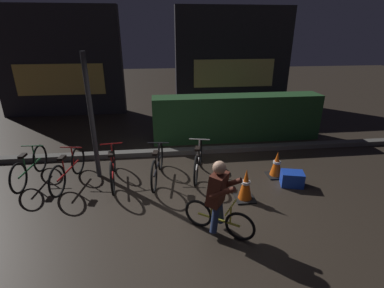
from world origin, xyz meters
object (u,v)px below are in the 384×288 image
at_px(traffic_cone_near, 246,185).
at_px(cyclist, 218,197).
at_px(street_post, 92,119).
at_px(traffic_cone_far, 277,164).
at_px(parked_bike_leftmost, 30,167).
at_px(parked_bike_center_left, 113,167).
at_px(parked_bike_left_mid, 68,169).
at_px(parked_bike_center_right, 157,165).
at_px(blue_crate, 292,179).
at_px(parked_bike_right_mid, 198,160).

bearing_deg(traffic_cone_near, cyclist, -130.19).
xyz_separation_m(street_post, traffic_cone_near, (2.92, -1.30, -1.01)).
bearing_deg(cyclist, traffic_cone_far, 80.10).
bearing_deg(street_post, traffic_cone_near, -24.00).
xyz_separation_m(parked_bike_leftmost, parked_bike_center_left, (1.74, -0.25, 0.02)).
xyz_separation_m(parked_bike_left_mid, cyclist, (2.75, -1.85, 0.30)).
bearing_deg(street_post, parked_bike_center_right, -13.67).
height_order(traffic_cone_far, blue_crate, traffic_cone_far).
relative_size(parked_bike_leftmost, parked_bike_left_mid, 0.99).
bearing_deg(blue_crate, parked_bike_right_mid, 158.91).
bearing_deg(cyclist, parked_bike_center_left, 170.18).
xyz_separation_m(street_post, parked_bike_left_mid, (-0.53, -0.28, -0.99)).
relative_size(parked_bike_leftmost, parked_bike_center_left, 0.93).
relative_size(parked_bike_center_left, parked_bike_right_mid, 1.06).
height_order(traffic_cone_far, cyclist, cyclist).
relative_size(parked_bike_right_mid, blue_crate, 3.59).
bearing_deg(traffic_cone_far, parked_bike_leftmost, 175.46).
bearing_deg(street_post, parked_bike_right_mid, -4.84).
distance_m(street_post, cyclist, 3.15).
bearing_deg(street_post, blue_crate, -12.57).
xyz_separation_m(street_post, blue_crate, (4.04, -0.90, -1.17)).
bearing_deg(cyclist, parked_bike_left_mid, -179.08).
bearing_deg(street_post, cyclist, -43.97).
distance_m(street_post, traffic_cone_near, 3.35).
height_order(parked_bike_left_mid, traffic_cone_near, parked_bike_left_mid).
bearing_deg(blue_crate, cyclist, -145.84).
bearing_deg(traffic_cone_far, blue_crate, -68.20).
height_order(parked_bike_center_right, cyclist, cyclist).
xyz_separation_m(parked_bike_leftmost, parked_bike_right_mid, (3.55, -0.13, 0.01)).
bearing_deg(parked_bike_center_left, traffic_cone_far, -99.16).
xyz_separation_m(parked_bike_center_right, cyclist, (0.92, -1.82, 0.29)).
bearing_deg(parked_bike_center_left, blue_crate, -105.60).
distance_m(parked_bike_left_mid, parked_bike_center_left, 0.90).
xyz_separation_m(parked_bike_center_left, parked_bike_right_mid, (1.81, 0.12, -0.01)).
bearing_deg(cyclist, street_post, 170.95).
bearing_deg(parked_bike_left_mid, traffic_cone_near, -96.86).
height_order(parked_bike_right_mid, cyclist, cyclist).
xyz_separation_m(parked_bike_center_left, parked_bike_center_right, (0.92, -0.01, -0.01)).
relative_size(parked_bike_center_right, traffic_cone_far, 2.78).
bearing_deg(parked_bike_leftmost, traffic_cone_far, -90.01).
distance_m(parked_bike_leftmost, traffic_cone_far, 5.25).
xyz_separation_m(parked_bike_center_left, blue_crate, (3.67, -0.60, -0.20)).
bearing_deg(street_post, parked_bike_left_mid, -152.11).
bearing_deg(cyclist, traffic_cone_near, 84.73).
bearing_deg(parked_bike_center_right, parked_bike_right_mid, -73.42).
bearing_deg(parked_bike_leftmost, parked_bike_center_right, -90.95).
xyz_separation_m(parked_bike_center_right, blue_crate, (2.75, -0.59, -0.19)).
bearing_deg(parked_bike_center_left, parked_bike_center_right, -96.98).
bearing_deg(parked_bike_right_mid, parked_bike_left_mid, 105.59).
distance_m(blue_crate, cyclist, 2.25).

